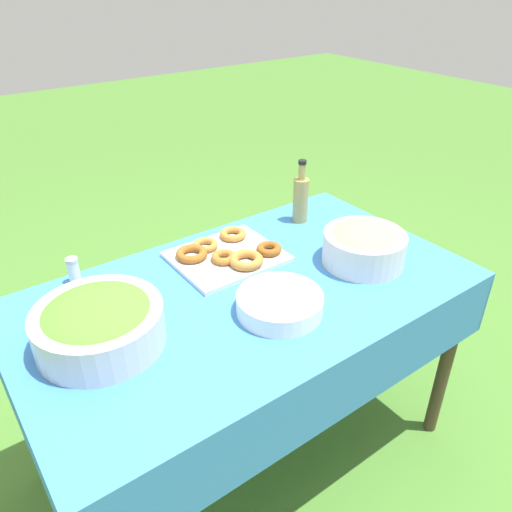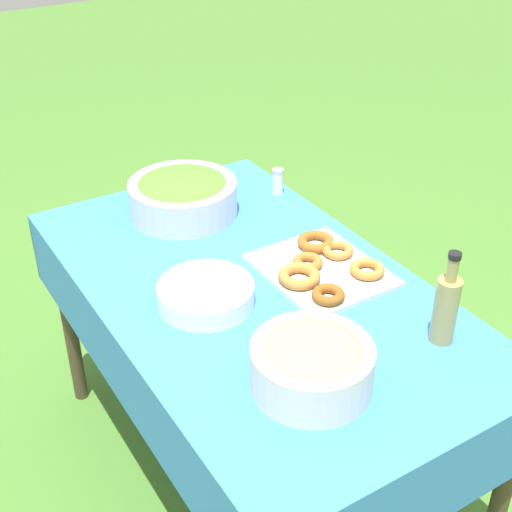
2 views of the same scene
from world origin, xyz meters
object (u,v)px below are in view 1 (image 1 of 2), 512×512
Objects in this scene: pasta_bowl at (364,245)px; olive_oil_bottle at (301,198)px; salad_bowl at (99,323)px; donut_platter at (227,254)px; plate_stack at (280,303)px.

olive_oil_bottle reaches higher than pasta_bowl.
donut_platter is at bearing 18.26° from salad_bowl.
pasta_bowl is at bearing -8.00° from salad_bowl.
plate_stack is at bearing -20.16° from salad_bowl.
pasta_bowl reaches higher than plate_stack.
pasta_bowl is 0.38m from olive_oil_bottle.
olive_oil_bottle is (0.45, 0.43, 0.07)m from plate_stack.
pasta_bowl is at bearing -95.01° from olive_oil_bottle.
olive_oil_bottle is at bearing 84.99° from pasta_bowl.
donut_platter is at bearing 140.77° from pasta_bowl.
plate_stack reaches higher than donut_platter.
donut_platter is 1.44× the size of plate_stack.
olive_oil_bottle is at bearing 10.70° from donut_platter.
salad_bowl is at bearing -164.94° from olive_oil_bottle.
plate_stack is 0.62m from olive_oil_bottle.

